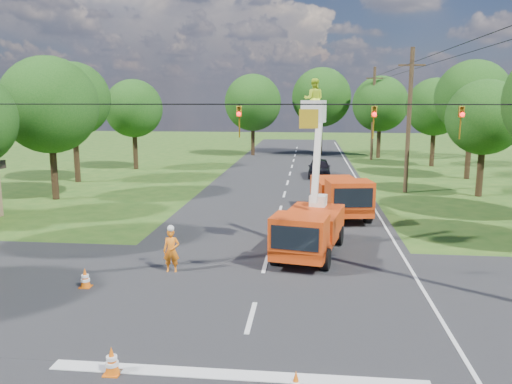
# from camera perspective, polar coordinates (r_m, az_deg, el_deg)

# --- Properties ---
(ground) EXTENTS (140.00, 140.00, 0.00)m
(ground) POSITION_cam_1_polar(r_m,az_deg,el_deg) (34.50, 3.26, -0.34)
(ground) COLOR #275018
(ground) RESTS_ON ground
(road_main) EXTENTS (12.00, 100.00, 0.06)m
(road_main) POSITION_cam_1_polar(r_m,az_deg,el_deg) (34.50, 3.26, -0.34)
(road_main) COLOR black
(road_main) RESTS_ON ground
(road_cross) EXTENTS (56.00, 10.00, 0.07)m
(road_cross) POSITION_cam_1_polar(r_m,az_deg,el_deg) (17.18, 0.22, -11.52)
(road_cross) COLOR black
(road_cross) RESTS_ON ground
(stop_bar) EXTENTS (9.00, 0.45, 0.02)m
(stop_bar) POSITION_cam_1_polar(r_m,az_deg,el_deg) (12.54, -2.37, -20.36)
(stop_bar) COLOR silver
(stop_bar) RESTS_ON ground
(edge_line) EXTENTS (0.12, 90.00, 0.02)m
(edge_line) POSITION_cam_1_polar(r_m,az_deg,el_deg) (34.69, 12.54, -0.51)
(edge_line) COLOR silver
(edge_line) RESTS_ON ground
(bucket_truck) EXTENTS (3.15, 5.95, 7.30)m
(bucket_truck) POSITION_cam_1_polar(r_m,az_deg,el_deg) (20.84, 6.12, -3.15)
(bucket_truck) COLOR red
(bucket_truck) RESTS_ON ground
(second_truck) EXTENTS (3.28, 6.51, 2.33)m
(second_truck) POSITION_cam_1_polar(r_m,az_deg,el_deg) (28.32, 9.64, -0.33)
(second_truck) COLOR red
(second_truck) RESTS_ON ground
(ground_worker) EXTENTS (0.65, 0.45, 1.70)m
(ground_worker) POSITION_cam_1_polar(r_m,az_deg,el_deg) (19.16, -9.65, -6.64)
(ground_worker) COLOR orange
(ground_worker) RESTS_ON ground
(distant_car) EXTENTS (1.94, 4.62, 1.56)m
(distant_car) POSITION_cam_1_polar(r_m,az_deg,el_deg) (42.92, 7.24, 2.77)
(distant_car) COLOR black
(distant_car) RESTS_ON ground
(traffic_cone_0) EXTENTS (0.38, 0.38, 0.71)m
(traffic_cone_0) POSITION_cam_1_polar(r_m,az_deg,el_deg) (12.88, -16.15, -18.06)
(traffic_cone_0) COLOR #E15D0B
(traffic_cone_0) RESTS_ON ground
(traffic_cone_2) EXTENTS (0.38, 0.38, 0.71)m
(traffic_cone_2) POSITION_cam_1_polar(r_m,az_deg,el_deg) (22.58, 4.64, -5.19)
(traffic_cone_2) COLOR #E15D0B
(traffic_cone_2) RESTS_ON ground
(traffic_cone_3) EXTENTS (0.38, 0.38, 0.71)m
(traffic_cone_3) POSITION_cam_1_polar(r_m,az_deg,el_deg) (24.85, 7.90, -3.81)
(traffic_cone_3) COLOR #E15D0B
(traffic_cone_3) RESTS_ON ground
(traffic_cone_4) EXTENTS (0.38, 0.38, 0.71)m
(traffic_cone_4) POSITION_cam_1_polar(r_m,az_deg,el_deg) (18.49, -18.94, -9.30)
(traffic_cone_4) COLOR #E15D0B
(traffic_cone_4) RESTS_ON ground
(pole_right_mid) EXTENTS (1.80, 0.30, 10.00)m
(pole_right_mid) POSITION_cam_1_polar(r_m,az_deg,el_deg) (36.53, 17.08, 7.89)
(pole_right_mid) COLOR #4C3823
(pole_right_mid) RESTS_ON ground
(pole_right_far) EXTENTS (1.80, 0.30, 10.00)m
(pole_right_far) POSITION_cam_1_polar(r_m,az_deg,el_deg) (56.29, 13.24, 8.79)
(pole_right_far) COLOR #4C3823
(pole_right_far) RESTS_ON ground
(signal_span) EXTENTS (18.00, 0.29, 1.07)m
(signal_span) POSITION_cam_1_polar(r_m,az_deg,el_deg) (15.87, 8.33, 8.36)
(signal_span) COLOR black
(signal_span) RESTS_ON ground
(tree_left_d) EXTENTS (6.20, 6.20, 9.24)m
(tree_left_d) POSITION_cam_1_polar(r_m,az_deg,el_deg) (35.05, -22.55, 9.14)
(tree_left_d) COLOR #382616
(tree_left_d) RESTS_ON ground
(tree_left_e) EXTENTS (5.80, 5.80, 9.41)m
(tree_left_e) POSITION_cam_1_polar(r_m,az_deg,el_deg) (42.10, -20.20, 9.87)
(tree_left_e) COLOR #382616
(tree_left_e) RESTS_ON ground
(tree_left_f) EXTENTS (5.40, 5.40, 8.40)m
(tree_left_f) POSITION_cam_1_polar(r_m,az_deg,el_deg) (48.71, -13.82, 9.24)
(tree_left_f) COLOR #382616
(tree_left_f) RESTS_ON ground
(tree_right_c) EXTENTS (5.00, 5.00, 7.83)m
(tree_right_c) POSITION_cam_1_polar(r_m,az_deg,el_deg) (36.75, 24.67, 7.74)
(tree_right_c) COLOR #382616
(tree_right_c) RESTS_ON ground
(tree_right_d) EXTENTS (6.00, 6.00, 9.70)m
(tree_right_d) POSITION_cam_1_polar(r_m,az_deg,el_deg) (44.84, 23.52, 9.88)
(tree_right_d) COLOR #382616
(tree_right_d) RESTS_ON ground
(tree_right_e) EXTENTS (5.60, 5.60, 8.63)m
(tree_right_e) POSITION_cam_1_polar(r_m,az_deg,el_deg) (52.30, 19.79, 9.13)
(tree_right_e) COLOR #382616
(tree_right_e) RESTS_ON ground
(tree_far_a) EXTENTS (6.60, 6.60, 9.50)m
(tree_far_a) POSITION_cam_1_polar(r_m,az_deg,el_deg) (59.23, -0.36, 10.17)
(tree_far_a) COLOR #382616
(tree_far_a) RESTS_ON ground
(tree_far_b) EXTENTS (7.00, 7.00, 10.32)m
(tree_far_b) POSITION_cam_1_polar(r_m,az_deg,el_deg) (60.87, 7.49, 10.67)
(tree_far_b) COLOR #382616
(tree_far_b) RESTS_ON ground
(tree_far_c) EXTENTS (6.20, 6.20, 9.18)m
(tree_far_c) POSITION_cam_1_polar(r_m,az_deg,el_deg) (58.39, 14.02, 9.74)
(tree_far_c) COLOR #382616
(tree_far_c) RESTS_ON ground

